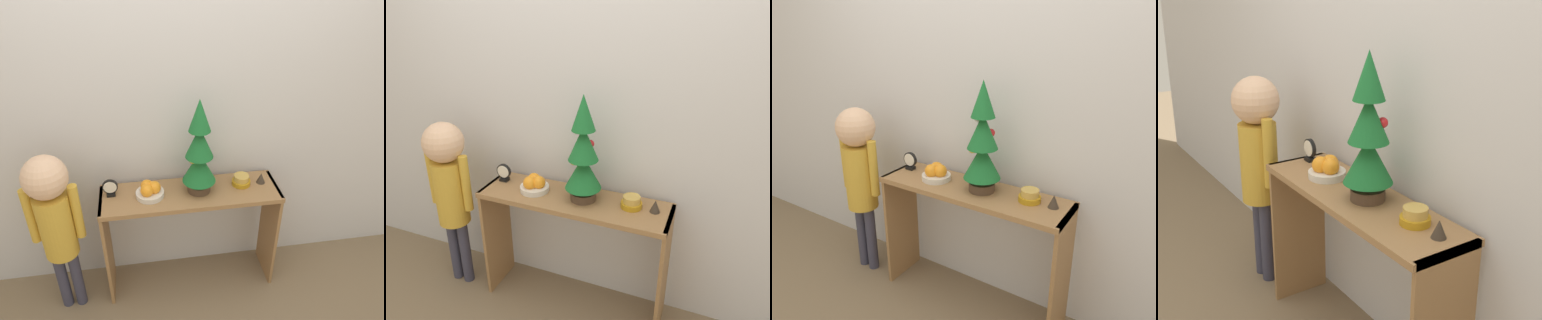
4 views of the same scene
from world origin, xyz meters
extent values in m
plane|color=#7A664C|center=(0.00, 0.00, 0.00)|extent=(12.00, 12.00, 0.00)
cube|color=silver|center=(0.00, 0.37, 1.25)|extent=(7.00, 0.05, 2.50)
cube|color=olive|center=(0.00, 0.16, 0.75)|extent=(1.11, 0.32, 0.03)
cube|color=olive|center=(-0.55, 0.16, 0.38)|extent=(0.02, 0.30, 0.76)
cube|color=olive|center=(0.55, 0.16, 0.38)|extent=(0.02, 0.30, 0.76)
cylinder|color=#4C3828|center=(0.06, 0.17, 0.79)|extent=(0.14, 0.14, 0.05)
cylinder|color=brown|center=(0.06, 0.17, 0.83)|extent=(0.02, 0.02, 0.04)
cone|color=#19662D|center=(0.06, 0.17, 0.94)|extent=(0.20, 0.20, 0.19)
cone|color=#19662D|center=(0.06, 0.17, 1.11)|extent=(0.17, 0.17, 0.19)
cone|color=#19662D|center=(0.06, 0.17, 1.27)|extent=(0.13, 0.13, 0.19)
sphere|color=gold|center=(0.01, 0.15, 1.01)|extent=(0.05, 0.05, 0.05)
sphere|color=red|center=(0.08, 0.22, 1.09)|extent=(0.04, 0.04, 0.04)
sphere|color=#2D4CA8|center=(0.04, 0.19, 1.17)|extent=(0.04, 0.04, 0.04)
sphere|color=silver|center=(0.01, 0.19, 1.16)|extent=(0.04, 0.04, 0.04)
cylinder|color=silver|center=(-0.25, 0.16, 0.78)|extent=(0.17, 0.17, 0.03)
sphere|color=orange|center=(-0.22, 0.16, 0.82)|extent=(0.08, 0.08, 0.08)
sphere|color=orange|center=(-0.26, 0.18, 0.82)|extent=(0.08, 0.08, 0.08)
sphere|color=orange|center=(-0.26, 0.14, 0.82)|extent=(0.08, 0.08, 0.08)
cylinder|color=#B78419|center=(0.33, 0.19, 0.78)|extent=(0.12, 0.12, 0.03)
cylinder|color=gold|center=(0.33, 0.19, 0.81)|extent=(0.09, 0.09, 0.04)
cube|color=black|center=(-0.48, 0.20, 0.77)|extent=(0.05, 0.04, 0.02)
cylinder|color=black|center=(-0.48, 0.20, 0.83)|extent=(0.09, 0.02, 0.09)
cylinder|color=white|center=(-0.48, 0.19, 0.83)|extent=(0.08, 0.00, 0.08)
cone|color=#382D23|center=(0.46, 0.19, 0.80)|extent=(0.06, 0.06, 0.07)
cylinder|color=#38384C|center=(-0.84, 0.07, 0.24)|extent=(0.07, 0.07, 0.47)
cylinder|color=#38384C|center=(-0.75, 0.07, 0.24)|extent=(0.07, 0.07, 0.47)
cylinder|color=gold|center=(-0.80, 0.07, 0.68)|extent=(0.20, 0.20, 0.43)
sphere|color=#E0B28E|center=(-0.80, 0.07, 1.02)|extent=(0.25, 0.25, 0.25)
cylinder|color=gold|center=(-0.93, 0.07, 0.77)|extent=(0.06, 0.06, 0.36)
cylinder|color=gold|center=(-0.67, 0.07, 0.77)|extent=(0.06, 0.06, 0.36)
camera|label=1|loc=(-0.28, -1.67, 2.15)|focal=35.00mm
camera|label=2|loc=(0.72, -1.55, 1.84)|focal=35.00mm
camera|label=3|loc=(0.99, -1.46, 1.65)|focal=35.00mm
camera|label=4|loc=(1.69, -0.98, 1.65)|focal=50.00mm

